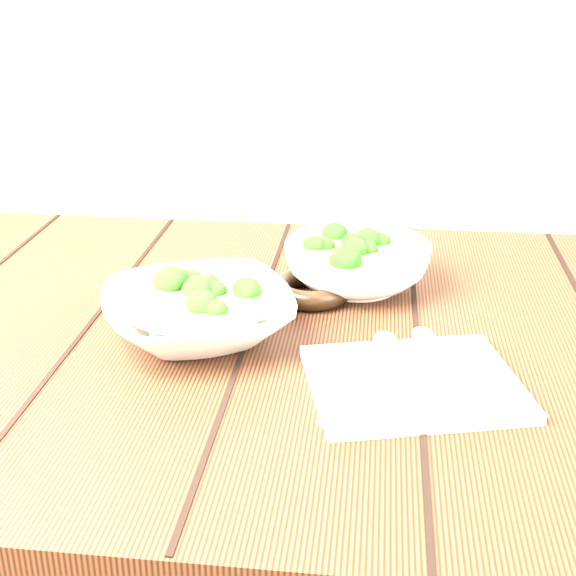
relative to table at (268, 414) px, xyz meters
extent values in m
cube|color=#3B1D10|center=(0.00, 0.00, 0.10)|extent=(1.20, 0.80, 0.04)
cube|color=#3B1D10|center=(-0.54, 0.34, -0.28)|extent=(0.07, 0.07, 0.71)
imported|color=silver|center=(-0.08, -0.02, 0.15)|extent=(0.29, 0.29, 0.05)
cylinder|color=olive|center=(-0.08, -0.02, 0.16)|extent=(0.18, 0.18, 0.00)
ellipsoid|color=#2E7D1B|center=(-0.06, -0.01, 0.17)|extent=(0.03, 0.03, 0.03)
ellipsoid|color=#2E7D1B|center=(-0.08, 0.02, 0.17)|extent=(0.03, 0.03, 0.03)
ellipsoid|color=#2E7D1B|center=(-0.13, 0.00, 0.17)|extent=(0.03, 0.03, 0.03)
ellipsoid|color=#2E7D1B|center=(-0.10, -0.04, 0.17)|extent=(0.03, 0.03, 0.03)
ellipsoid|color=#2E7D1B|center=(-0.06, -0.06, 0.17)|extent=(0.03, 0.03, 0.03)
imported|color=silver|center=(0.10, 0.15, 0.15)|extent=(0.24, 0.24, 0.06)
cylinder|color=olive|center=(0.10, 0.15, 0.17)|extent=(0.16, 0.16, 0.00)
ellipsoid|color=#2E7D1B|center=(0.12, 0.15, 0.18)|extent=(0.03, 0.03, 0.03)
ellipsoid|color=#2E7D1B|center=(0.11, 0.18, 0.18)|extent=(0.03, 0.03, 0.03)
ellipsoid|color=#2E7D1B|center=(0.07, 0.18, 0.18)|extent=(0.03, 0.03, 0.03)
ellipsoid|color=#2E7D1B|center=(0.08, 0.14, 0.18)|extent=(0.03, 0.03, 0.03)
ellipsoid|color=#2E7D1B|center=(0.09, 0.11, 0.18)|extent=(0.03, 0.03, 0.03)
ellipsoid|color=#2E7D1B|center=(0.14, 0.11, 0.18)|extent=(0.03, 0.03, 0.03)
torus|color=black|center=(0.04, 0.10, 0.13)|extent=(0.14, 0.14, 0.03)
cube|color=#BFB69E|center=(0.17, -0.12, 0.13)|extent=(0.25, 0.22, 0.01)
cylinder|color=#9F9B8C|center=(0.16, -0.12, 0.13)|extent=(0.03, 0.14, 0.01)
ellipsoid|color=#9F9B8C|center=(0.14, -0.04, 0.13)|extent=(0.04, 0.06, 0.01)
cylinder|color=#9F9B8C|center=(0.20, -0.11, 0.13)|extent=(0.03, 0.14, 0.01)
ellipsoid|color=#9F9B8C|center=(0.19, -0.02, 0.13)|extent=(0.04, 0.06, 0.01)
camera|label=1|loc=(0.13, -0.86, 0.55)|focal=50.00mm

